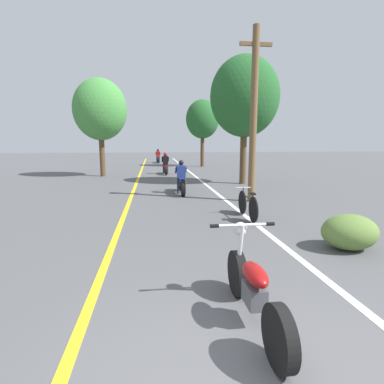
% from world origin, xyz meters
% --- Properties ---
extents(lane_stripe_center, '(0.14, 48.00, 0.01)m').
position_xyz_m(lane_stripe_center, '(-1.70, 13.15, 0.00)').
color(lane_stripe_center, yellow).
rests_on(lane_stripe_center, ground).
extents(lane_stripe_edge, '(0.14, 48.00, 0.01)m').
position_xyz_m(lane_stripe_edge, '(1.76, 13.15, 0.00)').
color(lane_stripe_edge, white).
rests_on(lane_stripe_edge, ground).
extents(utility_pole, '(1.10, 0.24, 5.89)m').
position_xyz_m(utility_pole, '(2.62, 8.25, 3.03)').
color(utility_pole, brown).
rests_on(utility_pole, ground).
extents(roadside_tree_right_near, '(3.39, 3.05, 6.23)m').
position_xyz_m(roadside_tree_right_near, '(3.68, 12.75, 4.26)').
color(roadside_tree_right_near, '#513A23').
rests_on(roadside_tree_right_near, ground).
extents(roadside_tree_right_far, '(2.83, 2.54, 5.64)m').
position_xyz_m(roadside_tree_right_far, '(3.44, 23.80, 3.98)').
color(roadside_tree_right_far, '#513A23').
rests_on(roadside_tree_right_far, ground).
extents(roadside_tree_left, '(3.18, 2.86, 5.85)m').
position_xyz_m(roadside_tree_left, '(-3.91, 17.13, 4.00)').
color(roadside_tree_left, '#513A23').
rests_on(roadside_tree_left, ground).
extents(roadside_bush, '(1.10, 0.88, 0.70)m').
position_xyz_m(roadside_bush, '(2.96, 3.29, 0.35)').
color(roadside_bush, '#5B7A38').
rests_on(roadside_bush, ground).
extents(motorcycle_foreground, '(0.84, 2.01, 1.07)m').
position_xyz_m(motorcycle_foreground, '(0.28, 1.19, 0.41)').
color(motorcycle_foreground, black).
rests_on(motorcycle_foreground, ground).
extents(motorcycle_rider_lead, '(0.50, 2.09, 1.37)m').
position_xyz_m(motorcycle_rider_lead, '(0.31, 10.22, 0.52)').
color(motorcycle_rider_lead, black).
rests_on(motorcycle_rider_lead, ground).
extents(motorcycle_rider_mid, '(0.50, 1.98, 1.44)m').
position_xyz_m(motorcycle_rider_mid, '(-0.01, 17.90, 0.55)').
color(motorcycle_rider_mid, black).
rests_on(motorcycle_rider_mid, ground).
extents(motorcycle_rider_far, '(0.50, 2.13, 1.40)m').
position_xyz_m(motorcycle_rider_far, '(-0.29, 28.92, 0.53)').
color(motorcycle_rider_far, black).
rests_on(motorcycle_rider_far, ground).
extents(bicycle_parked, '(0.44, 1.67, 0.81)m').
position_xyz_m(bicycle_parked, '(1.74, 5.93, 0.37)').
color(bicycle_parked, black).
rests_on(bicycle_parked, ground).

